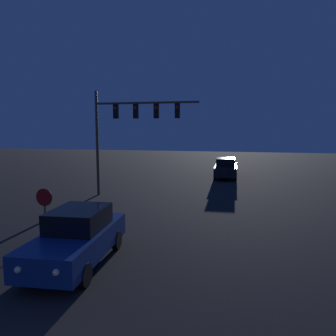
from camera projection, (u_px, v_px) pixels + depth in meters
name	position (u px, v px, depth m)	size (l,w,h in m)	color
car_near	(77.00, 237.00, 10.62)	(2.22, 4.90, 1.78)	navy
car_far	(226.00, 168.00, 29.05)	(2.05, 4.85, 1.78)	black
traffic_signal_mast	(128.00, 122.00, 20.69)	(6.74, 0.30, 6.77)	brown
stop_sign	(45.00, 205.00, 12.69)	(0.69, 0.07, 2.08)	brown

